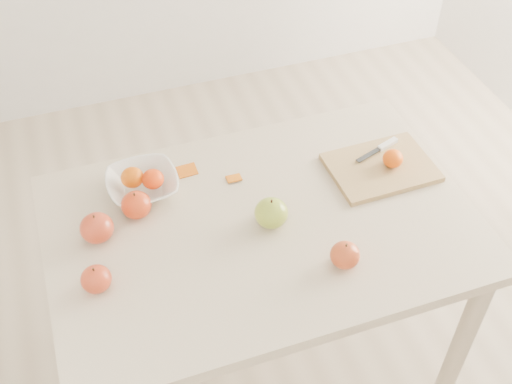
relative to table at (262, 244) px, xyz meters
name	(u,v)px	position (x,y,z in m)	size (l,w,h in m)	color
ground	(261,361)	(0.00, 0.00, -0.65)	(3.50, 3.50, 0.00)	#C6B293
table	(262,244)	(0.00, 0.00, 0.00)	(1.20, 0.80, 0.75)	beige
cutting_board	(381,167)	(0.41, 0.08, 0.11)	(0.31, 0.23, 0.02)	tan
board_tangerine	(393,158)	(0.44, 0.07, 0.14)	(0.06, 0.06, 0.05)	#DD5A07
fruit_bowl	(143,184)	(-0.29, 0.23, 0.12)	(0.21, 0.21, 0.05)	white
bowl_tangerine_near	(132,177)	(-0.31, 0.24, 0.15)	(0.07, 0.07, 0.06)	#D56607
bowl_tangerine_far	(153,179)	(-0.26, 0.22, 0.15)	(0.06, 0.06, 0.06)	red
orange_peel_a	(187,172)	(-0.15, 0.27, 0.10)	(0.06, 0.04, 0.00)	#C45A0D
orange_peel_b	(234,179)	(-0.02, 0.19, 0.10)	(0.04, 0.04, 0.00)	#CF660E
paring_knife	(384,146)	(0.46, 0.15, 0.12)	(0.17, 0.07, 0.01)	white
apple_green	(271,213)	(0.02, -0.02, 0.14)	(0.09, 0.09, 0.08)	#709E1F
apple_red_d	(96,279)	(-0.47, -0.08, 0.13)	(0.08, 0.08, 0.07)	#8F0408
apple_red_a	(136,205)	(-0.32, 0.14, 0.14)	(0.09, 0.09, 0.08)	#8D0A05
apple_red_b	(97,228)	(-0.44, 0.09, 0.14)	(0.09, 0.09, 0.08)	maroon
apple_red_e	(345,255)	(0.15, -0.21, 0.13)	(0.08, 0.08, 0.07)	maroon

